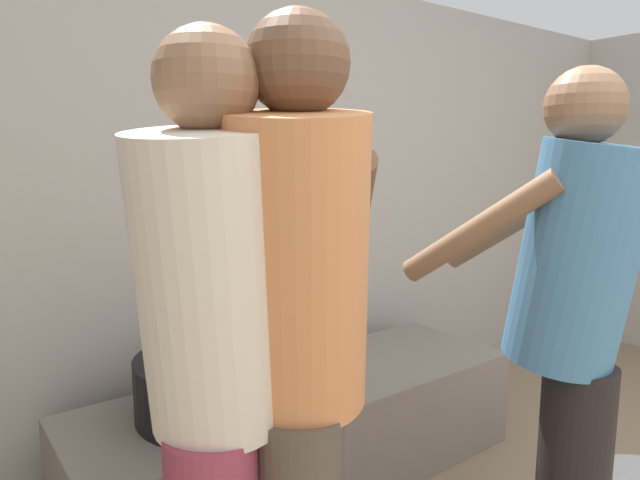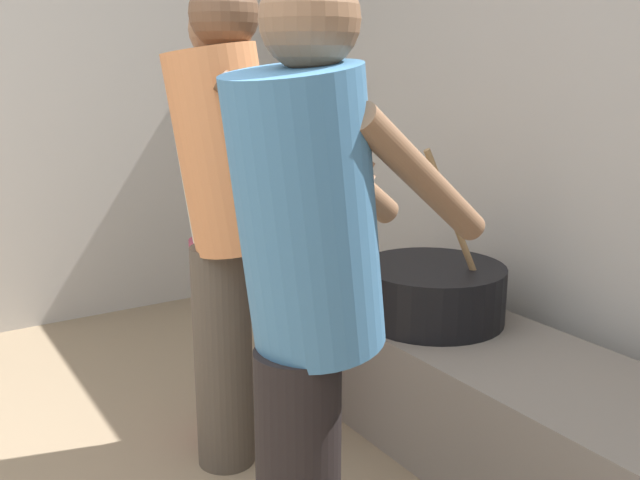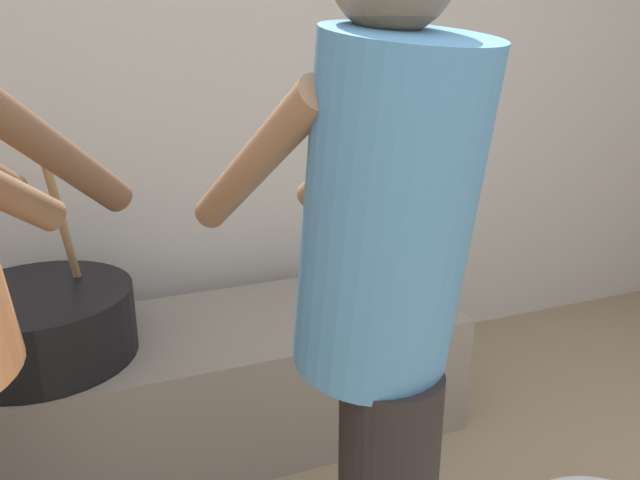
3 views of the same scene
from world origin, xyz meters
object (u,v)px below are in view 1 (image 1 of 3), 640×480
object	(u,v)px
cook_in_blue_shirt	(572,315)
cook_in_cream_shirt	(214,361)
cooking_pot_main	(214,383)
cook_in_orange_shirt	(299,341)

from	to	relation	value
cook_in_blue_shirt	cook_in_cream_shirt	size ratio (longest dim) A/B	0.99
cooking_pot_main	cook_in_blue_shirt	distance (m)	1.20
cook_in_blue_shirt	cook_in_orange_shirt	distance (m)	0.82
cook_in_orange_shirt	cook_in_cream_shirt	bearing A→B (deg)	159.30
cooking_pot_main	cook_in_orange_shirt	size ratio (longest dim) A/B	0.41
cook_in_orange_shirt	cooking_pot_main	bearing A→B (deg)	78.66
cook_in_blue_shirt	cook_in_orange_shirt	bearing A→B (deg)	167.08
cook_in_orange_shirt	cook_in_cream_shirt	world-z (taller)	cook_in_orange_shirt
cooking_pot_main	cook_in_cream_shirt	size ratio (longest dim) A/B	0.42
cooking_pot_main	cook_in_cream_shirt	distance (m)	0.85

